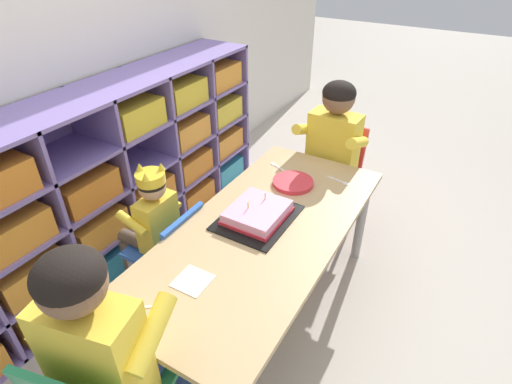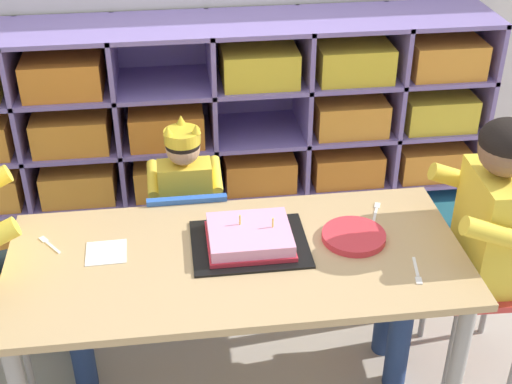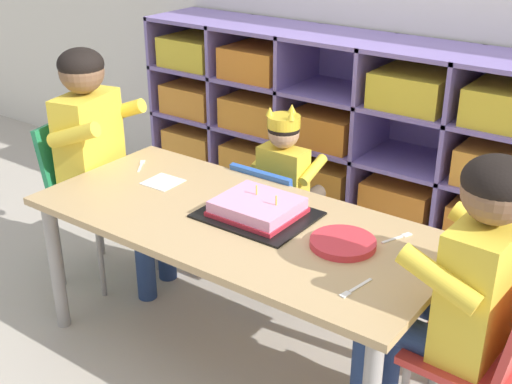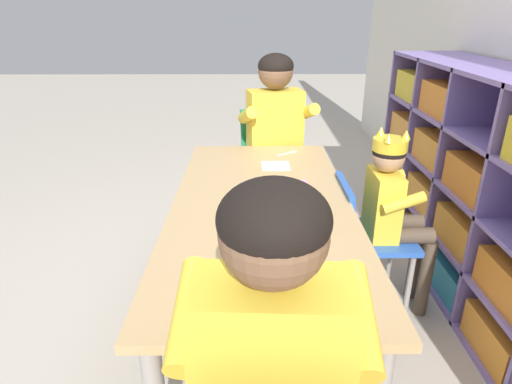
% 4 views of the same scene
% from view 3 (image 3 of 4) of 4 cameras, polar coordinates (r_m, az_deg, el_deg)
% --- Properties ---
extents(ground, '(16.00, 16.00, 0.00)m').
position_cam_3_polar(ground, '(2.72, -1.51, -13.49)').
color(ground, '#BCB2A3').
extents(storage_cubby_shelf, '(2.51, 0.40, 1.05)m').
position_cam_3_polar(storage_cubby_shelf, '(3.25, 9.57, 2.77)').
color(storage_cubby_shelf, '#7F6BB2').
rests_on(storage_cubby_shelf, ground).
extents(activity_table, '(1.53, 0.69, 0.59)m').
position_cam_3_polar(activity_table, '(2.42, -1.65, -3.66)').
color(activity_table, tan).
rests_on(activity_table, ground).
extents(classroom_chair_blue, '(0.33, 0.33, 0.62)m').
position_cam_3_polar(classroom_chair_blue, '(2.90, 1.61, -1.88)').
color(classroom_chair_blue, blue).
rests_on(classroom_chair_blue, ground).
extents(child_with_crown, '(0.30, 0.31, 0.85)m').
position_cam_3_polar(child_with_crown, '(2.92, 2.80, 1.48)').
color(child_with_crown, yellow).
rests_on(child_with_crown, ground).
extents(classroom_chair_adult_side, '(0.38, 0.42, 0.75)m').
position_cam_3_polar(classroom_chair_adult_side, '(3.10, -14.46, 0.95)').
color(classroom_chair_adult_side, '#238451').
rests_on(classroom_chair_adult_side, ground).
extents(adult_helper_seated, '(0.47, 0.45, 1.08)m').
position_cam_3_polar(adult_helper_seated, '(2.96, -13.08, 4.14)').
color(adult_helper_seated, yellow).
rests_on(adult_helper_seated, ground).
extents(classroom_chair_guest_side, '(0.35, 0.38, 0.72)m').
position_cam_3_polar(classroom_chair_guest_side, '(2.12, 19.37, -12.59)').
color(classroom_chair_guest_side, red).
rests_on(classroom_chair_guest_side, ground).
extents(guest_at_table_side, '(0.44, 0.42, 1.04)m').
position_cam_3_polar(guest_at_table_side, '(2.04, 17.08, -7.07)').
color(guest_at_table_side, yellow).
rests_on(guest_at_table_side, ground).
extents(birthday_cake_on_tray, '(0.39, 0.32, 0.10)m').
position_cam_3_polar(birthday_cake_on_tray, '(2.40, 0.12, -1.47)').
color(birthday_cake_on_tray, black).
rests_on(birthday_cake_on_tray, activity_table).
extents(paper_plate_stack, '(0.22, 0.22, 0.02)m').
position_cam_3_polar(paper_plate_stack, '(2.22, 7.43, -4.34)').
color(paper_plate_stack, '#DB333D').
rests_on(paper_plate_stack, activity_table).
extents(paper_napkin_square, '(0.14, 0.14, 0.00)m').
position_cam_3_polar(paper_napkin_square, '(2.70, -7.97, 0.86)').
color(paper_napkin_square, white).
rests_on(paper_napkin_square, activity_table).
extents(fork_near_child_seat, '(0.09, 0.11, 0.00)m').
position_cam_3_polar(fork_near_child_seat, '(2.88, -9.79, 2.28)').
color(fork_near_child_seat, white).
rests_on(fork_near_child_seat, activity_table).
extents(fork_by_napkin, '(0.06, 0.12, 0.00)m').
position_cam_3_polar(fork_by_napkin, '(2.31, 12.08, -3.81)').
color(fork_by_napkin, white).
rests_on(fork_by_napkin, activity_table).
extents(fork_near_cake_tray, '(0.04, 0.14, 0.00)m').
position_cam_3_polar(fork_near_cake_tray, '(2.01, 8.40, -8.20)').
color(fork_near_cake_tray, white).
rests_on(fork_near_cake_tray, activity_table).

